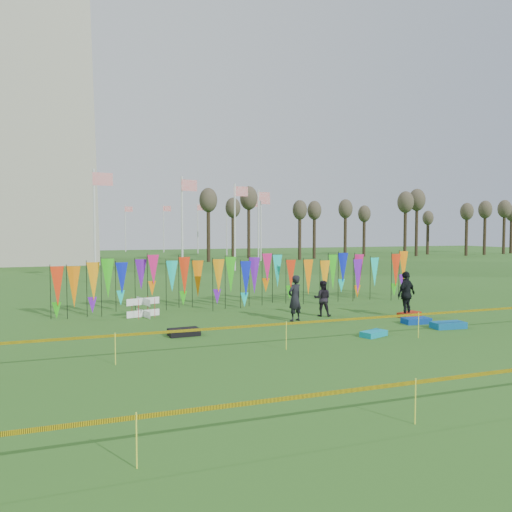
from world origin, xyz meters
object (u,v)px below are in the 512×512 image
object	(u,v)px
person_mid	(322,298)
person_right	(406,294)
kite_bag_black	(184,332)
person_left	(295,298)
kite_bag_teal	(448,325)
box_kite	(143,307)
kite_bag_red	(409,314)
kite_bag_turquoise	(374,334)
kite_bag_blue	(416,321)

from	to	relation	value
person_mid	person_right	bearing A→B (deg)	-175.86
person_mid	kite_bag_black	distance (m)	6.79
person_right	person_left	bearing A→B (deg)	-30.42
person_mid	kite_bag_teal	distance (m)	5.23
box_kite	kite_bag_black	xyz separation A→B (m)	(0.87, -4.31, -0.29)
person_mid	kite_bag_red	size ratio (longest dim) A/B	1.42
person_mid	kite_bag_turquoise	bearing A→B (deg)	115.90
box_kite	person_mid	bearing A→B (deg)	-18.17
kite_bag_turquoise	kite_bag_black	distance (m)	6.71
kite_bag_turquoise	kite_bag_black	size ratio (longest dim) A/B	0.92
person_right	kite_bag_turquoise	world-z (taller)	person_right
person_right	box_kite	bearing A→B (deg)	-41.11
box_kite	person_right	size ratio (longest dim) A/B	0.42
person_mid	kite_bag_blue	world-z (taller)	person_mid
kite_bag_blue	person_left	bearing A→B (deg)	153.92
box_kite	kite_bag_black	size ratio (longest dim) A/B	0.78
kite_bag_blue	kite_bag_teal	xyz separation A→B (m)	(0.54, -1.20, 0.01)
person_left	kite_bag_blue	world-z (taller)	person_left
person_mid	kite_bag_red	distance (m)	3.80
person_mid	kite_bag_black	xyz separation A→B (m)	(-6.48, -1.90, -0.65)
kite_bag_black	person_right	bearing A→B (deg)	2.41
kite_bag_red	kite_bag_teal	size ratio (longest dim) A/B	0.86
kite_bag_blue	kite_bag_black	world-z (taller)	kite_bag_black
kite_bag_red	kite_bag_teal	distance (m)	2.61
kite_bag_red	person_left	bearing A→B (deg)	171.69
person_mid	person_right	distance (m)	3.57
box_kite	person_right	xyz separation A→B (m)	(10.59, -3.90, 0.57)
person_left	person_mid	xyz separation A→B (m)	(1.62, 0.67, -0.17)
person_right	kite_bag_blue	world-z (taller)	person_right
person_right	kite_bag_blue	size ratio (longest dim) A/B	1.82
kite_bag_blue	kite_bag_turquoise	bearing A→B (deg)	-153.13
kite_bag_black	kite_bag_teal	world-z (taller)	kite_bag_black
person_left	kite_bag_blue	xyz separation A→B (m)	(4.36, -2.14, -0.83)
kite_bag_teal	person_right	bearing A→B (deg)	91.10
box_kite	kite_bag_blue	size ratio (longest dim) A/B	0.77
person_right	person_mid	bearing A→B (deg)	-45.62
kite_bag_teal	kite_bag_red	bearing A→B (deg)	86.14
person_mid	kite_bag_turquoise	world-z (taller)	person_mid
kite_bag_red	kite_bag_black	bearing A→B (deg)	-177.21
person_left	kite_bag_black	bearing A→B (deg)	-8.78
kite_bag_blue	kite_bag_teal	size ratio (longest dim) A/B	0.86
person_mid	kite_bag_turquoise	xyz separation A→B (m)	(-0.22, -4.31, -0.68)
person_left	kite_bag_teal	bearing A→B (deg)	122.79
person_left	kite_bag_blue	size ratio (longest dim) A/B	1.74
person_left	person_mid	distance (m)	1.76
kite_bag_black	kite_bag_blue	bearing A→B (deg)	-5.64
person_mid	kite_bag_blue	bearing A→B (deg)	163.20
person_right	kite_bag_teal	bearing A→B (deg)	70.23
kite_bag_turquoise	person_mid	bearing A→B (deg)	87.02
box_kite	kite_bag_red	xyz separation A→B (m)	(10.81, -3.83, -0.32)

